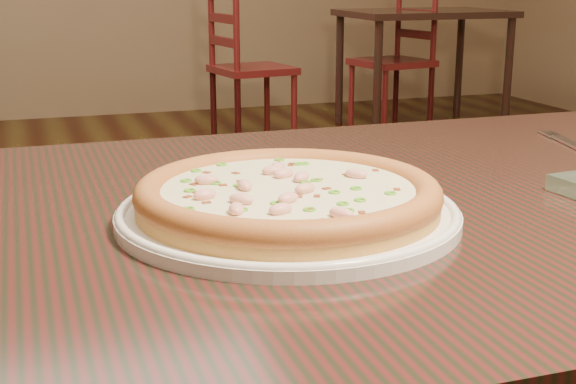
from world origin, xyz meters
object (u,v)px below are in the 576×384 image
object	(u,v)px
hero_table	(374,281)
pizza	(288,195)
bg_table_right	(424,26)
plate	(288,213)
chair_d	(399,61)
chair_c	(244,69)

from	to	relation	value
hero_table	pizza	bearing A→B (deg)	-157.37
hero_table	bg_table_right	bearing A→B (deg)	61.42
hero_table	bg_table_right	xyz separation A→B (m)	(2.11, 3.87, 0.00)
hero_table	pizza	distance (m)	0.18
bg_table_right	plate	bearing A→B (deg)	-119.62
chair_d	pizza	bearing A→B (deg)	-117.75
hero_table	chair_c	xyz separation A→B (m)	(0.89, 3.76, -0.21)
chair_d	chair_c	bearing A→B (deg)	-174.37
pizza	chair_c	bearing A→B (deg)	75.15
bg_table_right	chair_c	world-z (taller)	chair_c
pizza	chair_d	bearing A→B (deg)	62.25
plate	chair_d	world-z (taller)	chair_d
chair_c	hero_table	bearing A→B (deg)	-103.32
pizza	chair_c	size ratio (longest dim) A/B	0.32
hero_table	bg_table_right	world-z (taller)	same
bg_table_right	chair_d	size ratio (longest dim) A/B	1.05
plate	bg_table_right	size ratio (longest dim) A/B	0.34
hero_table	chair_c	bearing A→B (deg)	76.68
plate	pizza	bearing A→B (deg)	-153.67
plate	pizza	xyz separation A→B (m)	(-0.00, -0.00, 0.02)
chair_c	chair_d	distance (m)	1.05
plate	bg_table_right	world-z (taller)	plate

